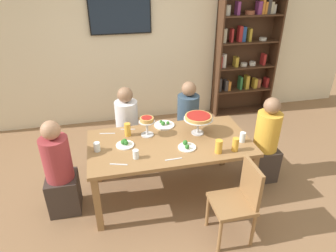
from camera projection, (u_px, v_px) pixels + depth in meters
The scene contains 26 objects.
ground_plane at pixel (170, 192), 3.75m from camera, with size 12.00×12.00×0.00m, color #846042.
rear_partition at pixel (140, 40), 4.96m from camera, with size 8.00×0.12×2.80m, color beige.
dining_table at pixel (170, 148), 3.43m from camera, with size 1.84×0.95×0.74m.
bookshelf at pixel (245, 52), 5.29m from camera, with size 1.10×0.30×2.21m.
television at pixel (120, 15), 4.62m from camera, with size 0.97×0.05×0.57m.
diner_head_east at pixel (265, 146), 3.78m from camera, with size 0.34×0.34×1.15m.
diner_head_west at pixel (60, 174), 3.27m from camera, with size 0.34×0.34×1.15m.
diner_far_right at pixel (188, 125), 4.25m from camera, with size 0.34×0.34×1.15m.
diner_far_left at pixel (128, 133), 4.07m from camera, with size 0.34×0.34×1.15m.
chair_near_right at pixel (239, 198), 2.94m from camera, with size 0.40×0.40×0.87m.
deep_dish_pizza_stand at pixel (198, 118), 3.47m from camera, with size 0.34×0.34×0.24m.
personal_pizza_stand at pixel (147, 123), 3.44m from camera, with size 0.19×0.19×0.23m.
salad_plate_near_diner at pixel (164, 125), 3.72m from camera, with size 0.25×0.25×0.07m.
salad_plate_far_diner at pixel (125, 144), 3.31m from camera, with size 0.20×0.20×0.07m.
salad_plate_spare at pixel (187, 146), 3.27m from camera, with size 0.20×0.20×0.07m.
beer_glass_amber_tall at pixel (128, 130), 3.48m from camera, with size 0.08×0.08×0.16m, color gold.
beer_glass_amber_short at pixel (235, 144), 3.20m from camera, with size 0.07×0.07×0.15m, color gold.
beer_glass_amber_spare at pixel (219, 146), 3.16m from camera, with size 0.08×0.08×0.15m, color gold.
water_glass_clear_near at pixel (242, 137), 3.37m from camera, with size 0.07×0.07×0.12m, color white.
water_glass_clear_far at pixel (136, 154), 3.08m from camera, with size 0.06×0.06×0.10m, color white.
water_glass_clear_spare at pixel (97, 147), 3.20m from camera, with size 0.07×0.07×0.10m, color white.
cutlery_fork_near at pixel (119, 164), 3.01m from camera, with size 0.18×0.02×0.01m, color silver.
cutlery_knife_near at pixel (128, 129), 3.64m from camera, with size 0.18×0.02×0.01m, color silver.
cutlery_fork_far at pixel (207, 122), 3.82m from camera, with size 0.18×0.02×0.01m, color silver.
cutlery_knife_far at pixel (174, 159), 3.09m from camera, with size 0.18×0.02×0.01m, color silver.
cutlery_spare_fork at pixel (107, 133), 3.55m from camera, with size 0.18×0.02×0.01m, color silver.
Camera 1 is at (-0.67, -2.81, 2.53)m, focal length 31.83 mm.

